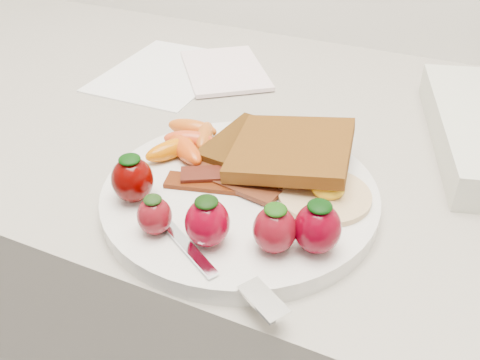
% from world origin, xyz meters
% --- Properties ---
extents(plate, '(0.27, 0.27, 0.02)m').
position_xyz_m(plate, '(-0.02, 1.54, 0.91)').
color(plate, silver).
rests_on(plate, counter).
extents(toast_lower, '(0.11, 0.11, 0.01)m').
position_xyz_m(toast_lower, '(-0.03, 1.60, 0.93)').
color(toast_lower, black).
rests_on(toast_lower, plate).
extents(toast_upper, '(0.14, 0.14, 0.03)m').
position_xyz_m(toast_upper, '(0.01, 1.59, 0.94)').
color(toast_upper, '#36240B').
rests_on(toast_upper, toast_lower).
extents(fried_egg, '(0.11, 0.11, 0.02)m').
position_xyz_m(fried_egg, '(0.06, 1.56, 0.92)').
color(fried_egg, beige).
rests_on(fried_egg, plate).
extents(bacon_strips, '(0.12, 0.08, 0.01)m').
position_xyz_m(bacon_strips, '(-0.04, 1.54, 0.92)').
color(bacon_strips, '#350A03').
rests_on(bacon_strips, plate).
extents(baby_carrots, '(0.08, 0.10, 0.02)m').
position_xyz_m(baby_carrots, '(-0.10, 1.58, 0.93)').
color(baby_carrots, '#D9431A').
rests_on(baby_carrots, plate).
extents(strawberries, '(0.22, 0.07, 0.05)m').
position_xyz_m(strawberries, '(-0.01, 1.47, 0.94)').
color(strawberries, '#480100').
rests_on(strawberries, plate).
extents(fork, '(0.16, 0.08, 0.00)m').
position_xyz_m(fork, '(0.01, 1.43, 0.92)').
color(fork, white).
rests_on(fork, plate).
extents(paper_sheet, '(0.16, 0.21, 0.00)m').
position_xyz_m(paper_sheet, '(-0.26, 1.78, 0.90)').
color(paper_sheet, white).
rests_on(paper_sheet, counter).
extents(notepad, '(0.18, 0.19, 0.01)m').
position_xyz_m(notepad, '(-0.18, 1.81, 0.91)').
color(notepad, white).
rests_on(notepad, paper_sheet).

